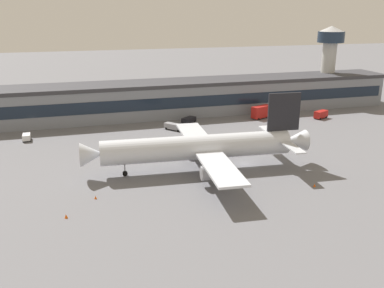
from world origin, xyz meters
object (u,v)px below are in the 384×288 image
(traffic_cone_2, at_px, (66,216))
(catering_truck, at_px, (261,112))
(belt_loader, at_px, (174,126))
(crew_van, at_px, (321,114))
(traffic_cone_0, at_px, (95,197))
(traffic_cone_1, at_px, (315,185))
(pushback_tractor, at_px, (189,120))
(control_tower, at_px, (329,55))
(airliner, at_px, (201,147))
(baggage_tug, at_px, (27,137))

(traffic_cone_2, bearing_deg, catering_truck, 41.27)
(belt_loader, height_order, crew_van, crew_van)
(crew_van, bearing_deg, traffic_cone_0, -150.76)
(traffic_cone_0, bearing_deg, catering_truck, 40.26)
(traffic_cone_0, bearing_deg, traffic_cone_1, -8.59)
(crew_van, distance_m, pushback_tractor, 44.32)
(control_tower, relative_size, catering_truck, 3.77)
(airliner, xyz_separation_m, pushback_tractor, (8.73, 40.70, -4.40))
(airliner, bearing_deg, baggage_tug, 138.75)
(belt_loader, xyz_separation_m, baggage_tug, (-41.82, 1.17, -0.07))
(pushback_tractor, bearing_deg, crew_van, -8.80)
(airliner, distance_m, crew_van, 62.66)
(baggage_tug, bearing_deg, pushback_tractor, 7.00)
(belt_loader, bearing_deg, traffic_cone_0, -121.59)
(baggage_tug, xyz_separation_m, pushback_tractor, (48.37, 5.94, -0.04))
(control_tower, distance_m, traffic_cone_2, 122.23)
(control_tower, distance_m, belt_loader, 71.77)
(control_tower, bearing_deg, pushback_tractor, -165.68)
(traffic_cone_0, bearing_deg, belt_loader, 58.41)
(control_tower, distance_m, catering_truck, 41.65)
(traffic_cone_1, bearing_deg, belt_loader, 109.59)
(catering_truck, height_order, traffic_cone_0, catering_truck)
(baggage_tug, bearing_deg, crew_van, -0.53)
(traffic_cone_2, bearing_deg, traffic_cone_1, -0.05)
(catering_truck, bearing_deg, traffic_cone_1, -103.96)
(control_tower, bearing_deg, catering_truck, -155.01)
(crew_van, bearing_deg, catering_truck, 163.46)
(catering_truck, height_order, traffic_cone_1, catering_truck)
(baggage_tug, xyz_separation_m, traffic_cone_1, (59.28, -50.25, -0.76))
(pushback_tractor, height_order, traffic_cone_0, pushback_tractor)
(crew_van, relative_size, traffic_cone_1, 8.62)
(airliner, distance_m, baggage_tug, 52.91)
(airliner, relative_size, traffic_cone_1, 78.75)
(baggage_tug, distance_m, crew_van, 92.18)
(crew_van, bearing_deg, airliner, -147.15)
(traffic_cone_2, bearing_deg, belt_loader, 57.21)
(airliner, xyz_separation_m, traffic_cone_1, (19.64, -15.48, -5.13))
(airliner, relative_size, catering_truck, 6.74)
(pushback_tractor, distance_m, traffic_cone_1, 57.24)
(traffic_cone_0, xyz_separation_m, traffic_cone_2, (-5.46, -6.54, 0.05))
(baggage_tug, bearing_deg, traffic_cone_1, -40.29)
(belt_loader, distance_m, crew_van, 50.36)
(airliner, xyz_separation_m, catering_truck, (33.34, 39.62, -3.16))
(control_tower, bearing_deg, traffic_cone_1, -124.25)
(crew_van, xyz_separation_m, traffic_cone_1, (-32.89, -49.40, -1.13))
(airliner, height_order, control_tower, control_tower)
(pushback_tractor, bearing_deg, catering_truck, -2.53)
(control_tower, relative_size, traffic_cone_1, 44.05)
(airliner, xyz_separation_m, control_tower, (68.25, 55.89, 12.68))
(catering_truck, relative_size, pushback_tractor, 1.42)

